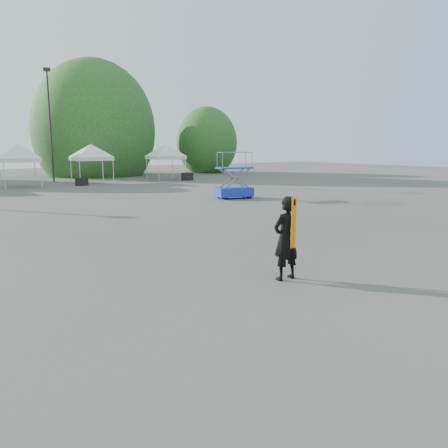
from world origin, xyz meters
TOP-DOWN VIEW (x-y plane):
  - ground at (0.00, 0.00)m, footprint 120.00×120.00m
  - light_pole_east at (3.00, 32.00)m, footprint 0.60×0.25m
  - tree_mid_e at (9.00, 39.00)m, footprint 5.12×5.12m
  - tree_far_e at (22.00, 37.00)m, footprint 3.84×3.84m
  - tent_e at (-0.35, 27.62)m, footprint 3.89×3.89m
  - tent_f at (5.54, 28.88)m, footprint 4.28×4.28m
  - tent_g at (12.52, 28.75)m, footprint 4.15×4.15m
  - man at (1.00, -1.70)m, footprint 0.74×0.50m
  - scissor_lift at (9.29, 12.51)m, footprint 2.32×1.48m
  - crate_mid at (3.97, 26.50)m, footprint 0.98×0.87m
  - crate_east at (13.77, 26.83)m, footprint 1.12×1.01m

SIDE VIEW (x-z plane):
  - ground at x=0.00m, z-range 0.00..0.00m
  - crate_mid at x=3.97m, z-range 0.00..0.63m
  - crate_east at x=13.77m, z-range 0.00..0.71m
  - man at x=1.00m, z-range 0.00..1.98m
  - scissor_lift at x=9.29m, z-range 0.01..2.79m
  - tent_e at x=-0.35m, z-range 1.12..5.00m
  - tent_g at x=12.52m, z-range 1.12..5.00m
  - tent_f at x=5.54m, z-range 1.12..5.00m
  - tree_far_e at x=22.00m, z-range 0.70..6.55m
  - tree_mid_e at x=9.00m, z-range 0.94..8.74m
  - light_pole_east at x=3.00m, z-range 0.62..10.42m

